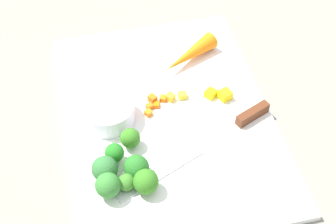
% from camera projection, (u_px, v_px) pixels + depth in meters
% --- Properties ---
extents(ground_plane, '(4.00, 4.00, 0.00)m').
position_uv_depth(ground_plane, '(168.00, 120.00, 0.94)').
color(ground_plane, gray).
extents(cutting_board, '(0.51, 0.37, 0.01)m').
position_uv_depth(cutting_board, '(168.00, 118.00, 0.94)').
color(cutting_board, white).
rests_on(cutting_board, ground_plane).
extents(prep_bowl, '(0.10, 0.10, 0.04)m').
position_uv_depth(prep_bowl, '(108.00, 112.00, 0.92)').
color(prep_bowl, white).
rests_on(prep_bowl, cutting_board).
extents(chef_knife, '(0.14, 0.31, 0.02)m').
position_uv_depth(chef_knife, '(224.00, 132.00, 0.90)').
color(chef_knife, silver).
rests_on(chef_knife, cutting_board).
extents(whole_carrot, '(0.10, 0.13, 0.04)m').
position_uv_depth(whole_carrot, '(189.00, 55.00, 1.02)').
color(whole_carrot, orange).
rests_on(whole_carrot, cutting_board).
extents(carrot_dice_0, '(0.01, 0.01, 0.01)m').
position_uv_depth(carrot_dice_0, '(156.00, 105.00, 0.95)').
color(carrot_dice_0, orange).
rests_on(carrot_dice_0, cutting_board).
extents(carrot_dice_1, '(0.02, 0.02, 0.01)m').
position_uv_depth(carrot_dice_1, '(165.00, 98.00, 0.96)').
color(carrot_dice_1, orange).
rests_on(carrot_dice_1, cutting_board).
extents(carrot_dice_2, '(0.02, 0.02, 0.01)m').
position_uv_depth(carrot_dice_2, '(152.00, 99.00, 0.95)').
color(carrot_dice_2, orange).
rests_on(carrot_dice_2, cutting_board).
extents(carrot_dice_3, '(0.02, 0.02, 0.01)m').
position_uv_depth(carrot_dice_3, '(148.00, 113.00, 0.93)').
color(carrot_dice_3, orange).
rests_on(carrot_dice_3, cutting_board).
extents(carrot_dice_4, '(0.01, 0.01, 0.01)m').
position_uv_depth(carrot_dice_4, '(149.00, 107.00, 0.94)').
color(carrot_dice_4, orange).
rests_on(carrot_dice_4, cutting_board).
extents(pepper_dice_0, '(0.01, 0.02, 0.01)m').
position_uv_depth(pepper_dice_0, '(182.00, 95.00, 0.96)').
color(pepper_dice_0, yellow).
rests_on(pepper_dice_0, cutting_board).
extents(pepper_dice_1, '(0.03, 0.03, 0.02)m').
position_uv_depth(pepper_dice_1, '(225.00, 95.00, 0.96)').
color(pepper_dice_1, yellow).
rests_on(pepper_dice_1, cutting_board).
extents(pepper_dice_2, '(0.03, 0.03, 0.01)m').
position_uv_depth(pepper_dice_2, '(211.00, 94.00, 0.96)').
color(pepper_dice_2, yellow).
rests_on(pepper_dice_2, cutting_board).
extents(pepper_dice_3, '(0.02, 0.02, 0.01)m').
position_uv_depth(pepper_dice_3, '(170.00, 97.00, 0.96)').
color(pepper_dice_3, yellow).
rests_on(pepper_dice_3, cutting_board).
extents(broccoli_floret_0, '(0.03, 0.03, 0.04)m').
position_uv_depth(broccoli_floret_0, '(130.00, 138.00, 0.87)').
color(broccoli_floret_0, '#82C15E').
rests_on(broccoli_floret_0, cutting_board).
extents(broccoli_floret_1, '(0.04, 0.04, 0.04)m').
position_uv_depth(broccoli_floret_1, '(146.00, 182.00, 0.81)').
color(broccoli_floret_1, '#98AF63').
rests_on(broccoli_floret_1, cutting_board).
extents(broccoli_floret_2, '(0.03, 0.03, 0.04)m').
position_uv_depth(broccoli_floret_2, '(114.00, 153.00, 0.85)').
color(broccoli_floret_2, '#7FBB5A').
rests_on(broccoli_floret_2, cutting_board).
extents(broccoli_floret_3, '(0.04, 0.04, 0.05)m').
position_uv_depth(broccoli_floret_3, '(105.00, 169.00, 0.83)').
color(broccoli_floret_3, '#96BF5D').
rests_on(broccoli_floret_3, cutting_board).
extents(broccoli_floret_4, '(0.04, 0.04, 0.05)m').
position_uv_depth(broccoli_floret_4, '(108.00, 186.00, 0.80)').
color(broccoli_floret_4, '#81B856').
rests_on(broccoli_floret_4, cutting_board).
extents(broccoli_floret_5, '(0.04, 0.04, 0.04)m').
position_uv_depth(broccoli_floret_5, '(136.00, 168.00, 0.83)').
color(broccoli_floret_5, '#86B85F').
rests_on(broccoli_floret_5, cutting_board).
extents(broccoli_floret_6, '(0.03, 0.03, 0.03)m').
position_uv_depth(broccoli_floret_6, '(126.00, 182.00, 0.82)').
color(broccoli_floret_6, '#93B760').
rests_on(broccoli_floret_6, cutting_board).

